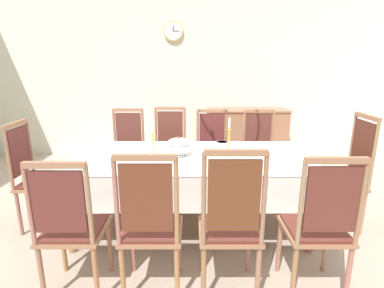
{
  "coord_description": "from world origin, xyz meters",
  "views": [
    {
      "loc": [
        0.01,
        -2.67,
        1.66
      ],
      "look_at": [
        0.02,
        0.22,
        0.89
      ],
      "focal_mm": 27.81,
      "sensor_mm": 36.0,
      "label": 1
    }
  ],
  "objects_px": {
    "spoon_primary": "(146,170)",
    "spoon_secondary": "(229,144)",
    "chair_north_a": "(126,149)",
    "chair_south_c": "(229,222)",
    "chair_south_b": "(149,223)",
    "chair_head_west": "(34,175)",
    "chair_north_d": "(258,149)",
    "chair_north_c": "(211,149)",
    "mounted_clock": "(172,31)",
    "candlestick_east": "(227,140)",
    "chair_south_d": "(318,224)",
    "chair_head_east": "(345,172)",
    "chair_south_a": "(69,225)",
    "soup_tureen": "(177,146)",
    "bowl_near_right": "(221,143)",
    "sideboard": "(245,134)",
    "candlestick_west": "(152,142)",
    "bowl_near_left": "(158,170)",
    "dining_table": "(190,163)",
    "chair_north_b": "(169,149)"
  },
  "relations": [
    {
      "from": "sideboard",
      "to": "chair_head_west",
      "type": "bearing_deg",
      "value": 42.34
    },
    {
      "from": "chair_head_east",
      "to": "mounted_clock",
      "type": "height_order",
      "value": "mounted_clock"
    },
    {
      "from": "chair_south_c",
      "to": "dining_table",
      "type": "bearing_deg",
      "value": 106.12
    },
    {
      "from": "bowl_near_left",
      "to": "bowl_near_right",
      "type": "xyz_separation_m",
      "value": [
        0.62,
        0.89,
        0.0
      ]
    },
    {
      "from": "mounted_clock",
      "to": "candlestick_east",
      "type": "bearing_deg",
      "value": -75.19
    },
    {
      "from": "chair_north_a",
      "to": "chair_south_c",
      "type": "height_order",
      "value": "chair_south_c"
    },
    {
      "from": "chair_north_a",
      "to": "candlestick_west",
      "type": "height_order",
      "value": "candlestick_west"
    },
    {
      "from": "chair_south_b",
      "to": "spoon_primary",
      "type": "distance_m",
      "value": 0.58
    },
    {
      "from": "chair_head_west",
      "to": "chair_north_a",
      "type": "bearing_deg",
      "value": 142.72
    },
    {
      "from": "chair_south_a",
      "to": "soup_tureen",
      "type": "relative_size",
      "value": 4.42
    },
    {
      "from": "soup_tureen",
      "to": "mounted_clock",
      "type": "relative_size",
      "value": 0.73
    },
    {
      "from": "soup_tureen",
      "to": "dining_table",
      "type": "bearing_deg",
      "value": 0.0
    },
    {
      "from": "soup_tureen",
      "to": "bowl_near_left",
      "type": "relative_size",
      "value": 1.55
    },
    {
      "from": "chair_south_a",
      "to": "chair_north_c",
      "type": "height_order",
      "value": "chair_north_c"
    },
    {
      "from": "chair_head_east",
      "to": "candlestick_east",
      "type": "bearing_deg",
      "value": 90.0
    },
    {
      "from": "spoon_secondary",
      "to": "chair_head_east",
      "type": "bearing_deg",
      "value": -17.68
    },
    {
      "from": "chair_south_a",
      "to": "chair_south_d",
      "type": "relative_size",
      "value": 0.97
    },
    {
      "from": "chair_head_west",
      "to": "candlestick_east",
      "type": "bearing_deg",
      "value": 90.0
    },
    {
      "from": "chair_south_b",
      "to": "chair_south_c",
      "type": "bearing_deg",
      "value": -0.19
    },
    {
      "from": "chair_north_a",
      "to": "chair_south_c",
      "type": "relative_size",
      "value": 0.95
    },
    {
      "from": "bowl_near_right",
      "to": "spoon_primary",
      "type": "distance_m",
      "value": 1.13
    },
    {
      "from": "sideboard",
      "to": "chair_south_c",
      "type": "bearing_deg",
      "value": 77.99
    },
    {
      "from": "spoon_primary",
      "to": "spoon_secondary",
      "type": "distance_m",
      "value": 1.22
    },
    {
      "from": "chair_south_b",
      "to": "chair_north_d",
      "type": "height_order",
      "value": "chair_south_b"
    },
    {
      "from": "spoon_primary",
      "to": "spoon_secondary",
      "type": "xyz_separation_m",
      "value": [
        0.83,
        0.89,
        0.0
      ]
    },
    {
      "from": "mounted_clock",
      "to": "chair_head_west",
      "type": "bearing_deg",
      "value": -116.27
    },
    {
      "from": "chair_north_a",
      "to": "mounted_clock",
      "type": "relative_size",
      "value": 3.3
    },
    {
      "from": "chair_south_c",
      "to": "chair_south_d",
      "type": "bearing_deg",
      "value": 0.28
    },
    {
      "from": "chair_north_a",
      "to": "chair_head_east",
      "type": "relative_size",
      "value": 0.92
    },
    {
      "from": "spoon_secondary",
      "to": "sideboard",
      "type": "height_order",
      "value": "sideboard"
    },
    {
      "from": "chair_south_c",
      "to": "chair_south_b",
      "type": "bearing_deg",
      "value": 179.81
    },
    {
      "from": "chair_south_a",
      "to": "candlestick_west",
      "type": "relative_size",
      "value": 3.07
    },
    {
      "from": "sideboard",
      "to": "mounted_clock",
      "type": "relative_size",
      "value": 4.33
    },
    {
      "from": "chair_head_west",
      "to": "soup_tureen",
      "type": "relative_size",
      "value": 4.61
    },
    {
      "from": "chair_north_d",
      "to": "mounted_clock",
      "type": "height_order",
      "value": "mounted_clock"
    },
    {
      "from": "candlestick_east",
      "to": "sideboard",
      "type": "relative_size",
      "value": 0.27
    },
    {
      "from": "chair_south_c",
      "to": "chair_head_east",
      "type": "bearing_deg",
      "value": 36.61
    },
    {
      "from": "soup_tureen",
      "to": "bowl_near_left",
      "type": "bearing_deg",
      "value": -107.53
    },
    {
      "from": "soup_tureen",
      "to": "candlestick_west",
      "type": "distance_m",
      "value": 0.26
    },
    {
      "from": "chair_north_b",
      "to": "chair_north_c",
      "type": "xyz_separation_m",
      "value": [
        0.57,
        -0.0,
        -0.01
      ]
    },
    {
      "from": "chair_south_d",
      "to": "bowl_near_left",
      "type": "bearing_deg",
      "value": 156.67
    },
    {
      "from": "chair_south_a",
      "to": "candlestick_west",
      "type": "distance_m",
      "value": 1.14
    },
    {
      "from": "chair_south_c",
      "to": "bowl_near_right",
      "type": "relative_size",
      "value": 8.07
    },
    {
      "from": "soup_tureen",
      "to": "sideboard",
      "type": "distance_m",
      "value": 2.64
    },
    {
      "from": "chair_south_a",
      "to": "chair_head_east",
      "type": "bearing_deg",
      "value": 21.64
    },
    {
      "from": "chair_south_b",
      "to": "chair_north_d",
      "type": "xyz_separation_m",
      "value": [
        1.2,
        1.95,
        -0.01
      ]
    },
    {
      "from": "chair_north_d",
      "to": "mounted_clock",
      "type": "distance_m",
      "value": 2.62
    },
    {
      "from": "chair_north_d",
      "to": "chair_north_c",
      "type": "bearing_deg",
      "value": -0.02
    },
    {
      "from": "spoon_secondary",
      "to": "soup_tureen",
      "type": "bearing_deg",
      "value": -138.05
    },
    {
      "from": "chair_north_b",
      "to": "soup_tureen",
      "type": "xyz_separation_m",
      "value": [
        0.16,
        -0.97,
        0.3
      ]
    }
  ]
}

